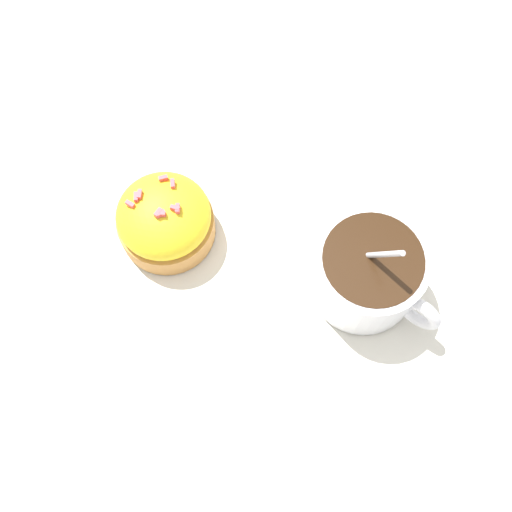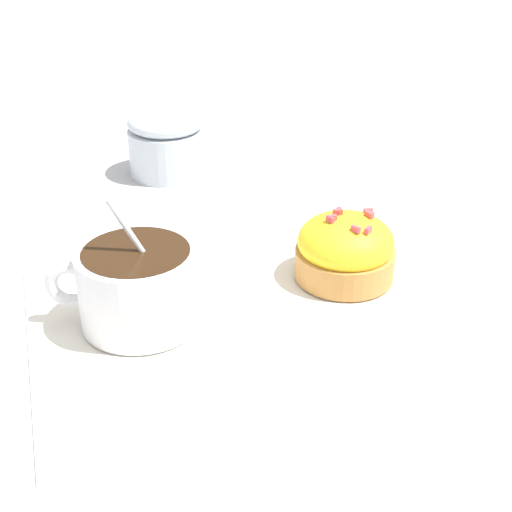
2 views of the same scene
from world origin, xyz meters
name	(u,v)px [view 2 (image 2 of 2)]	position (x,y,z in m)	size (l,w,h in m)	color
ground_plane	(247,298)	(0.00, 0.00, 0.00)	(3.00, 3.00, 0.00)	#B2B2B7
paper_napkin	(247,296)	(0.00, 0.00, 0.00)	(0.33, 0.30, 0.00)	white
coffee_cup	(137,284)	(-0.08, -0.01, 0.03)	(0.10, 0.08, 0.09)	white
frosted_pastry	(345,250)	(0.08, 0.01, 0.03)	(0.08, 0.08, 0.05)	#C18442
sugar_bowl	(167,141)	(-0.02, 0.26, 0.04)	(0.08, 0.08, 0.07)	silver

